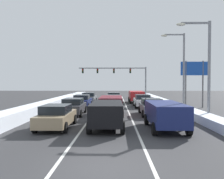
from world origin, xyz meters
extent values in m
plane|color=#333335|center=(0.00, 16.15, 0.00)|extent=(120.00, 120.00, 0.00)
cube|color=silver|center=(1.70, 20.19, 0.00)|extent=(0.14, 44.41, 0.01)
cube|color=silver|center=(-1.70, 20.19, 0.00)|extent=(0.14, 44.41, 0.01)
cube|color=silver|center=(7.00, 20.19, 0.30)|extent=(1.30, 44.41, 0.61)
cube|color=silver|center=(-7.00, 20.19, 0.46)|extent=(1.64, 44.41, 0.93)
cube|color=navy|center=(3.52, 6.60, 1.04)|extent=(1.95, 4.90, 1.25)
cube|color=black|center=(3.52, 4.19, 1.32)|extent=(1.56, 0.06, 0.55)
cube|color=red|center=(2.74, 4.20, 0.94)|extent=(0.20, 0.08, 0.28)
cube|color=red|center=(4.30, 4.20, 0.94)|extent=(0.20, 0.08, 0.28)
cylinder|color=black|center=(2.57, 8.30, 0.37)|extent=(0.25, 0.74, 0.74)
cylinder|color=black|center=(4.48, 8.30, 0.37)|extent=(0.25, 0.74, 0.74)
cylinder|color=black|center=(2.57, 4.90, 0.37)|extent=(0.25, 0.74, 0.74)
cylinder|color=black|center=(4.48, 4.90, 0.37)|extent=(0.25, 0.74, 0.74)
cube|color=slate|center=(3.63, 13.05, 0.63)|extent=(1.82, 4.50, 0.70)
cube|color=black|center=(3.63, 12.90, 1.23)|extent=(1.64, 2.20, 0.55)
cube|color=red|center=(2.93, 10.85, 0.75)|extent=(0.24, 0.08, 0.14)
cube|color=red|center=(4.32, 10.85, 0.75)|extent=(0.24, 0.08, 0.14)
cylinder|color=black|center=(2.74, 14.60, 0.33)|extent=(0.22, 0.66, 0.66)
cylinder|color=black|center=(4.52, 14.60, 0.33)|extent=(0.22, 0.66, 0.66)
cylinder|color=black|center=(2.74, 11.50, 0.33)|extent=(0.22, 0.66, 0.66)
cylinder|color=black|center=(4.52, 11.50, 0.33)|extent=(0.22, 0.66, 0.66)
cube|color=silver|center=(3.60, 20.03, 0.63)|extent=(1.82, 4.50, 0.70)
cube|color=black|center=(3.60, 19.88, 1.23)|extent=(1.64, 2.20, 0.55)
cube|color=red|center=(2.90, 17.83, 0.75)|extent=(0.24, 0.08, 0.14)
cube|color=red|center=(4.29, 17.83, 0.75)|extent=(0.24, 0.08, 0.14)
cylinder|color=black|center=(2.71, 21.58, 0.33)|extent=(0.22, 0.66, 0.66)
cylinder|color=black|center=(4.49, 21.58, 0.33)|extent=(0.22, 0.66, 0.66)
cylinder|color=black|center=(2.71, 18.48, 0.33)|extent=(0.22, 0.66, 0.66)
cylinder|color=black|center=(4.49, 18.48, 0.33)|extent=(0.22, 0.66, 0.66)
cube|color=maroon|center=(3.40, 26.16, 1.04)|extent=(1.95, 4.90, 1.25)
cube|color=black|center=(3.40, 23.75, 1.32)|extent=(1.56, 0.06, 0.55)
cube|color=red|center=(2.62, 23.76, 0.94)|extent=(0.20, 0.08, 0.28)
cube|color=red|center=(4.18, 23.76, 0.94)|extent=(0.20, 0.08, 0.28)
cylinder|color=black|center=(2.45, 27.86, 0.37)|extent=(0.25, 0.74, 0.74)
cylinder|color=black|center=(4.36, 27.86, 0.37)|extent=(0.25, 0.74, 0.74)
cylinder|color=black|center=(2.45, 24.46, 0.37)|extent=(0.25, 0.74, 0.74)
cylinder|color=black|center=(4.36, 24.46, 0.37)|extent=(0.25, 0.74, 0.74)
cube|color=black|center=(-0.15, 6.91, 1.04)|extent=(1.95, 4.90, 1.25)
cube|color=black|center=(-0.15, 4.50, 1.32)|extent=(1.56, 0.06, 0.55)
cube|color=red|center=(-0.93, 4.51, 0.94)|extent=(0.20, 0.08, 0.28)
cube|color=red|center=(0.63, 4.51, 0.94)|extent=(0.20, 0.08, 0.28)
cylinder|color=black|center=(-1.11, 8.61, 0.37)|extent=(0.25, 0.74, 0.74)
cylinder|color=black|center=(0.80, 8.61, 0.37)|extent=(0.25, 0.74, 0.74)
cylinder|color=black|center=(-1.11, 5.21, 0.37)|extent=(0.25, 0.74, 0.74)
cylinder|color=black|center=(0.80, 5.21, 0.37)|extent=(0.25, 0.74, 0.74)
cube|color=maroon|center=(-0.01, 12.99, 1.04)|extent=(1.95, 4.90, 1.25)
cube|color=black|center=(-0.01, 10.58, 1.32)|extent=(1.56, 0.06, 0.55)
cube|color=red|center=(-0.79, 10.59, 0.94)|extent=(0.20, 0.08, 0.28)
cube|color=red|center=(0.77, 10.59, 0.94)|extent=(0.20, 0.08, 0.28)
cylinder|color=black|center=(-0.97, 14.69, 0.37)|extent=(0.25, 0.74, 0.74)
cylinder|color=black|center=(0.94, 14.69, 0.37)|extent=(0.25, 0.74, 0.74)
cylinder|color=black|center=(-0.97, 11.29, 0.37)|extent=(0.25, 0.74, 0.74)
cylinder|color=black|center=(0.94, 11.29, 0.37)|extent=(0.25, 0.74, 0.74)
cube|color=#B7BABF|center=(0.12, 18.95, 0.63)|extent=(1.82, 4.50, 0.70)
cube|color=black|center=(0.12, 18.80, 1.23)|extent=(1.64, 2.20, 0.55)
cube|color=red|center=(-0.57, 16.75, 0.75)|extent=(0.24, 0.08, 0.14)
cube|color=red|center=(0.82, 16.75, 0.75)|extent=(0.24, 0.08, 0.14)
cylinder|color=black|center=(-0.77, 20.50, 0.33)|extent=(0.22, 0.66, 0.66)
cylinder|color=black|center=(1.01, 20.50, 0.33)|extent=(0.22, 0.66, 0.66)
cylinder|color=black|center=(-0.77, 17.40, 0.33)|extent=(0.22, 0.66, 0.66)
cylinder|color=black|center=(1.01, 17.40, 0.33)|extent=(0.22, 0.66, 0.66)
cube|color=#1E5633|center=(0.11, 25.52, 0.63)|extent=(1.82, 4.50, 0.70)
cube|color=black|center=(0.11, 25.37, 1.23)|extent=(1.64, 2.20, 0.55)
cube|color=red|center=(-0.58, 23.32, 0.75)|extent=(0.24, 0.08, 0.14)
cube|color=red|center=(0.80, 23.32, 0.75)|extent=(0.24, 0.08, 0.14)
cylinder|color=black|center=(-0.78, 27.07, 0.33)|extent=(0.22, 0.66, 0.66)
cylinder|color=black|center=(1.00, 27.07, 0.33)|extent=(0.22, 0.66, 0.66)
cylinder|color=black|center=(-0.78, 23.97, 0.33)|extent=(0.22, 0.66, 0.66)
cylinder|color=black|center=(1.00, 23.97, 0.33)|extent=(0.22, 0.66, 0.66)
cube|color=#937F60|center=(-3.42, 6.98, 0.63)|extent=(1.82, 4.50, 0.70)
cube|color=black|center=(-3.42, 6.83, 1.23)|extent=(1.64, 2.20, 0.55)
cube|color=red|center=(-4.11, 4.78, 0.75)|extent=(0.24, 0.08, 0.14)
cube|color=red|center=(-2.73, 4.78, 0.75)|extent=(0.24, 0.08, 0.14)
cylinder|color=black|center=(-4.31, 8.53, 0.33)|extent=(0.22, 0.66, 0.66)
cylinder|color=black|center=(-2.53, 8.53, 0.33)|extent=(0.22, 0.66, 0.66)
cylinder|color=black|center=(-4.31, 5.43, 0.33)|extent=(0.22, 0.66, 0.66)
cylinder|color=black|center=(-2.53, 5.43, 0.33)|extent=(0.22, 0.66, 0.66)
cube|color=#38383D|center=(-3.47, 13.21, 0.63)|extent=(1.82, 4.50, 0.70)
cube|color=black|center=(-3.47, 13.06, 1.23)|extent=(1.64, 2.20, 0.55)
cube|color=red|center=(-4.16, 11.01, 0.75)|extent=(0.24, 0.08, 0.14)
cube|color=red|center=(-2.77, 11.01, 0.75)|extent=(0.24, 0.08, 0.14)
cylinder|color=black|center=(-4.36, 14.76, 0.33)|extent=(0.22, 0.66, 0.66)
cylinder|color=black|center=(-2.58, 14.76, 0.33)|extent=(0.22, 0.66, 0.66)
cylinder|color=black|center=(-4.36, 11.66, 0.33)|extent=(0.22, 0.66, 0.66)
cylinder|color=black|center=(-2.58, 11.66, 0.33)|extent=(0.22, 0.66, 0.66)
cube|color=navy|center=(-3.57, 19.38, 0.63)|extent=(1.82, 4.50, 0.70)
cube|color=black|center=(-3.57, 19.23, 1.23)|extent=(1.64, 2.20, 0.55)
cube|color=red|center=(-4.26, 17.18, 0.75)|extent=(0.24, 0.08, 0.14)
cube|color=red|center=(-2.88, 17.18, 0.75)|extent=(0.24, 0.08, 0.14)
cylinder|color=black|center=(-4.46, 20.93, 0.33)|extent=(0.22, 0.66, 0.66)
cylinder|color=black|center=(-2.68, 20.93, 0.33)|extent=(0.22, 0.66, 0.66)
cylinder|color=black|center=(-4.46, 17.83, 0.33)|extent=(0.22, 0.66, 0.66)
cylinder|color=black|center=(-2.68, 17.83, 0.33)|extent=(0.22, 0.66, 0.66)
cube|color=slate|center=(-3.45, 25.30, 0.63)|extent=(1.82, 4.50, 0.70)
cube|color=black|center=(-3.45, 25.15, 1.23)|extent=(1.64, 2.20, 0.55)
cube|color=red|center=(-4.14, 23.10, 0.75)|extent=(0.24, 0.08, 0.14)
cube|color=red|center=(-2.76, 23.10, 0.75)|extent=(0.24, 0.08, 0.14)
cylinder|color=black|center=(-4.34, 26.85, 0.33)|extent=(0.22, 0.66, 0.66)
cylinder|color=black|center=(-2.56, 26.85, 0.33)|extent=(0.22, 0.66, 0.66)
cylinder|color=black|center=(-4.34, 23.75, 0.33)|extent=(0.22, 0.66, 0.66)
cylinder|color=black|center=(-2.56, 23.75, 0.33)|extent=(0.22, 0.66, 0.66)
cylinder|color=slate|center=(6.60, 40.37, 3.10)|extent=(0.28, 0.28, 6.20)
cube|color=slate|center=(-0.33, 40.37, 5.95)|extent=(13.86, 0.20, 0.20)
cube|color=black|center=(3.40, 40.37, 5.38)|extent=(0.34, 0.34, 0.95)
sphere|color=red|center=(3.40, 40.18, 5.66)|extent=(0.22, 0.22, 0.22)
sphere|color=#593F0C|center=(3.40, 40.18, 5.38)|extent=(0.22, 0.22, 0.22)
sphere|color=#0C3819|center=(3.40, 40.18, 5.09)|extent=(0.22, 0.22, 0.22)
cube|color=black|center=(0.00, 40.37, 5.38)|extent=(0.34, 0.34, 0.95)
sphere|color=red|center=(0.00, 40.18, 5.66)|extent=(0.22, 0.22, 0.22)
sphere|color=#593F0C|center=(0.00, 40.18, 5.38)|extent=(0.22, 0.22, 0.22)
sphere|color=#0C3819|center=(0.00, 40.18, 5.09)|extent=(0.22, 0.22, 0.22)
cube|color=black|center=(-3.40, 40.37, 5.38)|extent=(0.34, 0.34, 0.95)
sphere|color=red|center=(-3.40, 40.18, 5.66)|extent=(0.22, 0.22, 0.22)
sphere|color=#593F0C|center=(-3.40, 40.18, 5.38)|extent=(0.22, 0.22, 0.22)
sphere|color=#0C3819|center=(-3.40, 40.18, 5.09)|extent=(0.22, 0.22, 0.22)
cube|color=black|center=(-6.46, 40.37, 5.38)|extent=(0.34, 0.34, 0.95)
sphere|color=red|center=(-6.46, 40.18, 5.66)|extent=(0.22, 0.22, 0.22)
sphere|color=#593F0C|center=(-6.46, 40.18, 5.38)|extent=(0.22, 0.22, 0.22)
sphere|color=#0C3819|center=(-6.46, 40.18, 5.09)|extent=(0.22, 0.22, 0.22)
cylinder|color=gray|center=(7.61, 10.09, 3.83)|extent=(0.22, 0.22, 7.66)
cube|color=gray|center=(6.51, 10.09, 7.51)|extent=(2.20, 0.14, 0.14)
ellipsoid|color=#EAE5C6|center=(5.41, 10.09, 7.41)|extent=(0.70, 0.36, 0.24)
cylinder|color=gray|center=(8.00, 18.17, 4.21)|extent=(0.22, 0.22, 8.43)
cube|color=gray|center=(6.90, 18.17, 8.28)|extent=(2.20, 0.14, 0.14)
ellipsoid|color=#EAE5C6|center=(5.80, 18.17, 8.18)|extent=(0.70, 0.36, 0.24)
cylinder|color=#59595B|center=(8.64, 19.54, 2.75)|extent=(0.16, 0.16, 5.50)
cylinder|color=#59595B|center=(10.64, 19.54, 2.75)|extent=(0.16, 0.16, 5.50)
cube|color=#1947A5|center=(9.64, 19.54, 4.60)|extent=(3.20, 0.12, 1.60)
camera|label=1|loc=(0.43, -8.00, 2.94)|focal=37.39mm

